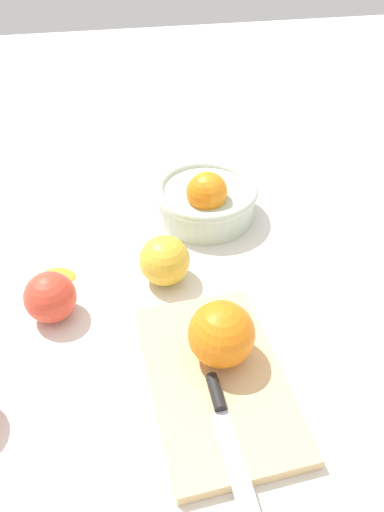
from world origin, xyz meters
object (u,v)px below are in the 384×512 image
Objects in this scene: orange_on_board at (221,334)px; knife at (223,419)px; bowl at (206,198)px; cutting_board at (217,380)px; apple_front_center at (50,297)px; apple_back_left at (165,260)px.

orange_on_board is 0.10m from knife.
knife is (0.39, -0.06, -0.02)m from bowl.
cutting_board is 3.67× the size of apple_front_center.
cutting_board is (0.33, -0.05, -0.03)m from bowl.
bowl is 2.17× the size of orange_on_board.
bowl reaches higher than knife.
apple_back_left is 1.06× the size of apple_front_center.
bowl reaches higher than cutting_board.
apple_front_center is (-0.21, -0.19, 0.01)m from knife.
orange_on_board is (-0.03, 0.01, 0.05)m from cutting_board.
knife reaches higher than cutting_board.
apple_back_left is (0.14, -0.09, -0.00)m from bowl.
orange_on_board is 1.15× the size of apple_front_center.
bowl is 2.50× the size of apple_front_center.
apple_back_left reaches higher than apple_front_center.
bowl is 0.30m from apple_front_center.
apple_front_center is at bearing -137.46° from knife.
orange_on_board is 0.17m from apple_back_left.
apple_front_center is at bearing -53.31° from bowl.
orange_on_board is 0.51× the size of knife.
bowl is at bearing 147.92° from apple_back_left.
knife is at bearing -10.13° from orange_on_board.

